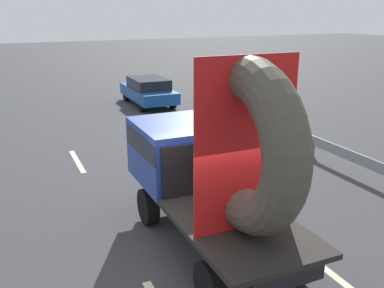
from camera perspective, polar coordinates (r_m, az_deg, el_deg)
The scene contains 7 objects.
ground_plane at distance 8.86m, azimuth 2.00°, elevation -14.97°, with size 120.00×120.00×0.00m, color #38383A.
flatbed_truck at distance 8.56m, azimuth 2.34°, elevation -2.15°, with size 2.02×5.29×4.07m.
distant_sedan at distance 22.20m, azimuth -5.79°, elevation 7.06°, with size 1.81×4.23×1.38m.
guardrail at distance 13.68m, azimuth 20.28°, elevation -1.58°, with size 0.10×13.52×0.71m.
lane_dash_left_far at distance 14.49m, azimuth -14.92°, elevation -2.20°, with size 2.30×0.16×0.01m, color beige.
lane_dash_right_near at distance 8.81m, azimuth 18.10°, elevation -16.10°, with size 2.22×0.16×0.01m, color beige.
lane_dash_right_far at distance 15.27m, azimuth -2.85°, elevation -0.60°, with size 2.10×0.16×0.01m, color beige.
Camera 1 is at (-3.33, -6.68, 4.76)m, focal length 40.37 mm.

